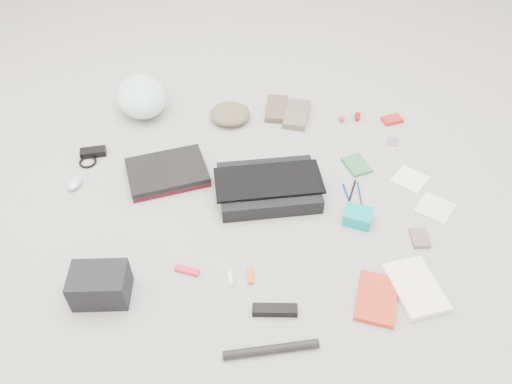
{
  "coord_description": "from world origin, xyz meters",
  "views": [
    {
      "loc": [
        0.06,
        -1.41,
        1.47
      ],
      "look_at": [
        0.0,
        0.0,
        0.05
      ],
      "focal_mm": 35.0,
      "sensor_mm": 36.0,
      "label": 1
    }
  ],
  "objects_px": {
    "bike_helmet": "(142,96)",
    "camera_bag": "(100,285)",
    "messenger_bag": "(268,187)",
    "laptop": "(167,170)",
    "book_red": "(376,298)",
    "accordion_wallet": "(358,217)"
  },
  "relations": [
    {
      "from": "bike_helmet",
      "to": "camera_bag",
      "type": "relative_size",
      "value": 1.56
    },
    {
      "from": "messenger_bag",
      "to": "book_red",
      "type": "height_order",
      "value": "messenger_bag"
    },
    {
      "from": "laptop",
      "to": "camera_bag",
      "type": "height_order",
      "value": "camera_bag"
    },
    {
      "from": "laptop",
      "to": "bike_helmet",
      "type": "xyz_separation_m",
      "value": [
        -0.19,
        0.46,
        0.05
      ]
    },
    {
      "from": "camera_bag",
      "to": "bike_helmet",
      "type": "bearing_deg",
      "value": 89.63
    },
    {
      "from": "messenger_bag",
      "to": "laptop",
      "type": "xyz_separation_m",
      "value": [
        -0.43,
        0.09,
        -0.0
      ]
    },
    {
      "from": "bike_helmet",
      "to": "book_red",
      "type": "height_order",
      "value": "bike_helmet"
    },
    {
      "from": "messenger_bag",
      "to": "bike_helmet",
      "type": "xyz_separation_m",
      "value": [
        -0.63,
        0.55,
        0.05
      ]
    },
    {
      "from": "messenger_bag",
      "to": "accordion_wallet",
      "type": "distance_m",
      "value": 0.38
    },
    {
      "from": "bike_helmet",
      "to": "camera_bag",
      "type": "height_order",
      "value": "bike_helmet"
    },
    {
      "from": "laptop",
      "to": "camera_bag",
      "type": "xyz_separation_m",
      "value": [
        -0.12,
        -0.61,
        0.03
      ]
    },
    {
      "from": "bike_helmet",
      "to": "accordion_wallet",
      "type": "distance_m",
      "value": 1.2
    },
    {
      "from": "messenger_bag",
      "to": "accordion_wallet",
      "type": "height_order",
      "value": "messenger_bag"
    },
    {
      "from": "laptop",
      "to": "accordion_wallet",
      "type": "distance_m",
      "value": 0.82
    },
    {
      "from": "bike_helmet",
      "to": "book_red",
      "type": "distance_m",
      "value": 1.45
    },
    {
      "from": "messenger_bag",
      "to": "bike_helmet",
      "type": "bearing_deg",
      "value": 129.35
    },
    {
      "from": "bike_helmet",
      "to": "accordion_wallet",
      "type": "bearing_deg",
      "value": -59.32
    },
    {
      "from": "laptop",
      "to": "book_red",
      "type": "xyz_separation_m",
      "value": [
        0.81,
        -0.59,
        -0.02
      ]
    },
    {
      "from": "laptop",
      "to": "camera_bag",
      "type": "relative_size",
      "value": 1.74
    },
    {
      "from": "laptop",
      "to": "accordion_wallet",
      "type": "relative_size",
      "value": 3.07
    },
    {
      "from": "messenger_bag",
      "to": "bike_helmet",
      "type": "relative_size",
      "value": 1.37
    },
    {
      "from": "book_red",
      "to": "accordion_wallet",
      "type": "height_order",
      "value": "accordion_wallet"
    }
  ]
}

